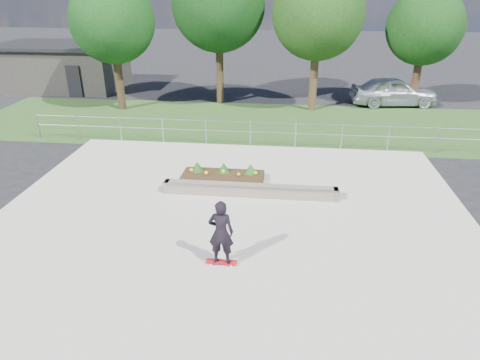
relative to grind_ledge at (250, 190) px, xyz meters
name	(u,v)px	position (x,y,z in m)	size (l,w,h in m)	color
ground	(228,235)	(-0.42, -2.51, -0.26)	(120.00, 120.00, 0.00)	black
grass_verge	(256,123)	(-0.42, 8.49, -0.25)	(30.00, 8.00, 0.02)	#25431B
concrete_slab	(228,234)	(-0.42, -2.51, -0.23)	(15.00, 15.00, 0.06)	#ADA99A
fence	(250,130)	(-0.42, 4.99, 0.51)	(20.06, 0.06, 1.20)	#919499
building	(62,66)	(-14.42, 15.49, 1.25)	(8.40, 5.40, 3.00)	#292825
tree_far_left	(112,21)	(-8.42, 10.49, 4.59)	(4.55, 4.55, 7.15)	black
tree_mid_left	(219,5)	(-2.92, 12.49, 5.34)	(5.25, 5.25, 8.25)	black
tree_mid_right	(318,14)	(2.58, 11.49, 4.97)	(4.90, 4.90, 7.70)	#392716
tree_far_right	(425,27)	(8.58, 12.99, 4.21)	(4.20, 4.20, 6.60)	#331E14
grind_ledge	(250,190)	(0.00, 0.00, 0.00)	(6.00, 0.44, 0.43)	#6B5D4E
planter_bed	(223,176)	(-1.09, 1.15, -0.02)	(3.00, 1.20, 0.61)	black
skateboarder	(221,233)	(-0.37, -4.02, 0.75)	(0.80, 0.43, 1.85)	white
parked_car	(394,91)	(7.44, 13.08, 0.58)	(2.00, 4.96, 1.69)	#ABB0B5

